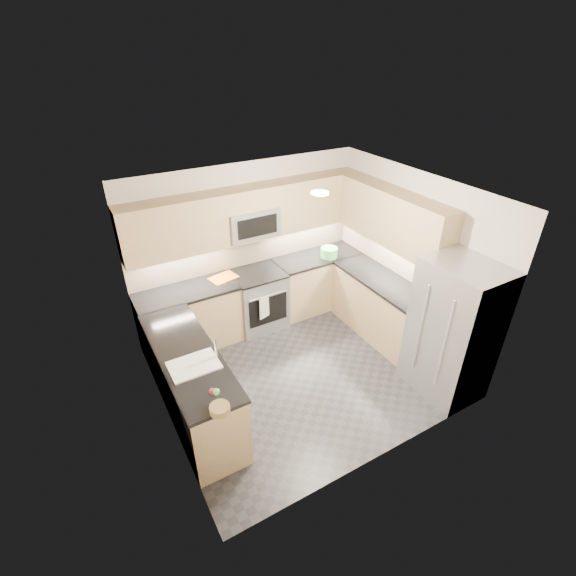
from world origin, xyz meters
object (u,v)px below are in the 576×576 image
object	(u,v)px
utensil_bowl	(329,252)
cutting_board	(224,278)
microwave	(251,222)
fruit_basket	(220,409)
refrigerator	(453,330)
gas_range	(258,300)

from	to	relation	value
utensil_bowl	cutting_board	xyz separation A→B (m)	(-1.73, 0.19, -0.07)
microwave	fruit_basket	xyz separation A→B (m)	(-1.50, -2.38, -0.72)
microwave	refrigerator	xyz separation A→B (m)	(1.45, -2.55, -0.80)
utensil_bowl	fruit_basket	xyz separation A→B (m)	(-2.72, -2.15, -0.04)
microwave	fruit_basket	size ratio (longest dim) A/B	3.92
gas_range	cutting_board	distance (m)	0.71
fruit_basket	gas_range	bearing A→B (deg)	56.42
gas_range	cutting_board	xyz separation A→B (m)	(-0.50, 0.09, 0.49)
gas_range	fruit_basket	xyz separation A→B (m)	(-1.50, -2.26, 0.52)
gas_range	utensil_bowl	bearing A→B (deg)	-4.84
microwave	utensil_bowl	xyz separation A→B (m)	(1.22, -0.23, -0.68)
refrigerator	utensil_bowl	size ratio (longest dim) A/B	6.68
gas_range	microwave	xyz separation A→B (m)	(0.00, 0.12, 1.24)
refrigerator	fruit_basket	distance (m)	2.95
microwave	refrigerator	world-z (taller)	microwave
refrigerator	fruit_basket	xyz separation A→B (m)	(-2.95, 0.17, 0.08)
refrigerator	microwave	bearing A→B (deg)	119.62
gas_range	utensil_bowl	xyz separation A→B (m)	(1.22, -0.10, 0.56)
microwave	cutting_board	distance (m)	0.91
utensil_bowl	cutting_board	size ratio (longest dim) A/B	0.69
refrigerator	fruit_basket	bearing A→B (deg)	176.72
refrigerator	utensil_bowl	world-z (taller)	refrigerator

